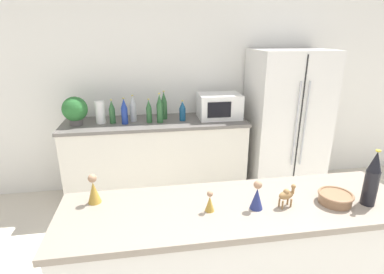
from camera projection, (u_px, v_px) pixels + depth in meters
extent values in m
cube|color=white|center=(178.00, 86.00, 3.62)|extent=(8.00, 0.06, 2.55)
cube|color=silver|center=(157.00, 160.00, 3.53)|extent=(2.02, 0.60, 0.90)
cube|color=#66605B|center=(156.00, 122.00, 3.38)|extent=(2.05, 0.63, 0.03)
cube|color=silver|center=(285.00, 123.00, 3.58)|extent=(0.86, 0.66, 1.71)
cube|color=black|center=(299.00, 132.00, 3.27)|extent=(0.01, 0.01, 1.64)
cylinder|color=#B2B5BA|center=(296.00, 125.00, 3.22)|extent=(0.02, 0.02, 0.94)
cylinder|color=#B2B5BA|center=(305.00, 125.00, 3.23)|extent=(0.02, 0.02, 0.94)
cube|color=gray|center=(237.00, 208.00, 1.63)|extent=(1.92, 0.56, 0.03)
cylinder|color=#595451|center=(76.00, 121.00, 3.22)|extent=(0.13, 0.13, 0.07)
sphere|color=#2D7033|center=(75.00, 109.00, 3.17)|extent=(0.26, 0.26, 0.26)
cylinder|color=white|center=(100.00, 112.00, 3.25)|extent=(0.10, 0.10, 0.24)
cube|color=white|center=(219.00, 106.00, 3.46)|extent=(0.48, 0.36, 0.28)
cube|color=black|center=(219.00, 110.00, 3.28)|extent=(0.26, 0.01, 0.17)
cylinder|color=navy|center=(183.00, 114.00, 3.37)|extent=(0.07, 0.07, 0.14)
cone|color=navy|center=(182.00, 105.00, 3.33)|extent=(0.07, 0.07, 0.08)
cylinder|color=gold|center=(182.00, 101.00, 3.32)|extent=(0.02, 0.02, 0.01)
cylinder|color=navy|center=(125.00, 116.00, 3.23)|extent=(0.07, 0.07, 0.18)
cone|color=navy|center=(124.00, 103.00, 3.19)|extent=(0.07, 0.07, 0.10)
cylinder|color=gold|center=(123.00, 98.00, 3.17)|extent=(0.02, 0.02, 0.01)
cylinder|color=#2D6033|center=(149.00, 115.00, 3.29)|extent=(0.06, 0.06, 0.16)
cone|color=#2D6033|center=(149.00, 104.00, 3.24)|extent=(0.06, 0.06, 0.09)
cylinder|color=gold|center=(148.00, 99.00, 3.23)|extent=(0.02, 0.02, 0.01)
cylinder|color=#2D6033|center=(112.00, 116.00, 3.26)|extent=(0.07, 0.07, 0.16)
cone|color=#2D6033|center=(111.00, 104.00, 3.22)|extent=(0.06, 0.06, 0.09)
cylinder|color=gold|center=(111.00, 100.00, 3.20)|extent=(0.02, 0.02, 0.01)
cylinder|color=#2D6033|center=(160.00, 113.00, 3.28)|extent=(0.07, 0.07, 0.20)
cone|color=#2D6033|center=(159.00, 99.00, 3.23)|extent=(0.07, 0.07, 0.11)
cylinder|color=gold|center=(159.00, 94.00, 3.21)|extent=(0.02, 0.02, 0.01)
cylinder|color=#B2B7BC|center=(133.00, 113.00, 3.34)|extent=(0.07, 0.07, 0.18)
cone|color=#B2B7BC|center=(132.00, 100.00, 3.29)|extent=(0.07, 0.07, 0.10)
cylinder|color=gold|center=(132.00, 95.00, 3.27)|extent=(0.03, 0.03, 0.01)
cylinder|color=#2D6033|center=(164.00, 110.00, 3.42)|extent=(0.07, 0.07, 0.20)
cone|color=#2D6033|center=(164.00, 97.00, 3.37)|extent=(0.07, 0.07, 0.11)
cylinder|color=gold|center=(164.00, 91.00, 3.35)|extent=(0.02, 0.02, 0.01)
cylinder|color=black|center=(370.00, 188.00, 1.61)|extent=(0.07, 0.07, 0.20)
cone|color=black|center=(376.00, 161.00, 1.56)|extent=(0.07, 0.07, 0.11)
cylinder|color=gold|center=(378.00, 151.00, 1.54)|extent=(0.03, 0.03, 0.01)
cylinder|color=#8C6647|center=(335.00, 199.00, 1.64)|extent=(0.17, 0.17, 0.05)
torus|color=#8C6647|center=(336.00, 194.00, 1.63)|extent=(0.19, 0.19, 0.01)
ellipsoid|color=olive|center=(286.00, 195.00, 1.59)|extent=(0.10, 0.06, 0.04)
sphere|color=olive|center=(286.00, 192.00, 1.58)|extent=(0.03, 0.03, 0.03)
cylinder|color=olive|center=(293.00, 190.00, 1.60)|extent=(0.02, 0.02, 0.04)
sphere|color=olive|center=(293.00, 186.00, 1.59)|extent=(0.02, 0.02, 0.02)
cylinder|color=olive|center=(288.00, 200.00, 1.63)|extent=(0.01, 0.01, 0.05)
cylinder|color=olive|center=(291.00, 203.00, 1.60)|extent=(0.01, 0.01, 0.05)
cylinder|color=olive|center=(279.00, 203.00, 1.61)|extent=(0.01, 0.01, 0.05)
cylinder|color=olive|center=(282.00, 205.00, 1.58)|extent=(0.01, 0.01, 0.05)
cone|color=#B28933|center=(210.00, 204.00, 1.56)|extent=(0.05, 0.05, 0.08)
sphere|color=#A37A5B|center=(210.00, 194.00, 1.54)|extent=(0.03, 0.03, 0.03)
cone|color=navy|center=(257.00, 198.00, 1.58)|extent=(0.07, 0.07, 0.12)
sphere|color=#A37A5B|center=(258.00, 185.00, 1.55)|extent=(0.04, 0.04, 0.04)
cone|color=#B28933|center=(94.00, 192.00, 1.64)|extent=(0.07, 0.07, 0.12)
sphere|color=#A37A5B|center=(92.00, 178.00, 1.61)|extent=(0.05, 0.05, 0.05)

